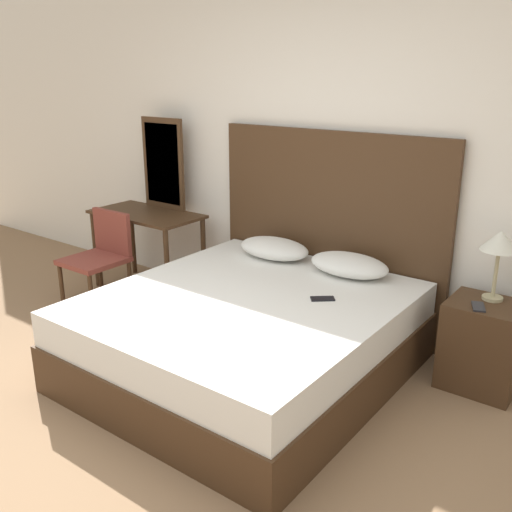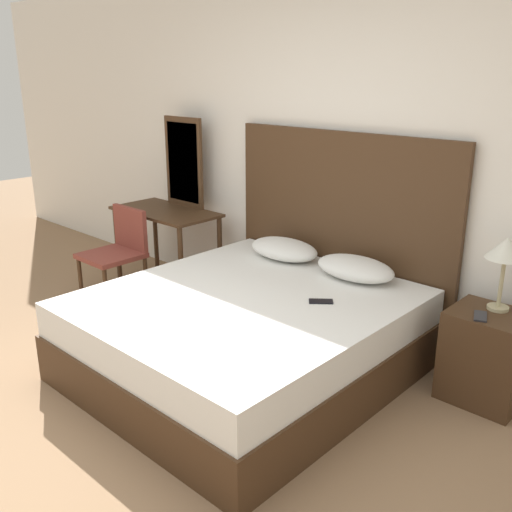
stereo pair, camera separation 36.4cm
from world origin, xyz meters
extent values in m
plane|color=#8C6B4C|center=(0.00, 0.00, 0.00)|extent=(16.00, 16.00, 0.00)
cube|color=white|center=(0.00, 2.33, 1.35)|extent=(10.00, 0.06, 2.70)
cube|color=#422B19|center=(0.01, 1.23, 0.16)|extent=(1.82, 1.99, 0.32)
cube|color=white|center=(0.01, 1.23, 0.43)|extent=(1.78, 1.95, 0.23)
cube|color=#422B19|center=(0.01, 2.25, 0.75)|extent=(1.91, 0.05, 1.51)
ellipsoid|color=white|center=(-0.31, 1.99, 0.61)|extent=(0.58, 0.36, 0.15)
ellipsoid|color=white|center=(0.34, 1.99, 0.61)|extent=(0.58, 0.36, 0.15)
cube|color=black|center=(0.42, 1.49, 0.55)|extent=(0.16, 0.15, 0.01)
cube|color=#422B19|center=(1.30, 1.98, 0.28)|extent=(0.45, 0.40, 0.57)
cylinder|color=tan|center=(1.30, 2.06, 0.58)|extent=(0.13, 0.13, 0.02)
cylinder|color=tan|center=(1.30, 2.06, 0.74)|extent=(0.02, 0.02, 0.30)
cone|color=silver|center=(1.30, 2.06, 0.95)|extent=(0.23, 0.23, 0.13)
cube|color=#232328|center=(1.27, 1.89, 0.57)|extent=(0.12, 0.17, 0.01)
cube|color=#422B19|center=(-1.62, 1.89, 0.71)|extent=(1.01, 0.53, 0.02)
cylinder|color=#422B19|center=(-2.09, 1.66, 0.35)|extent=(0.04, 0.04, 0.70)
cylinder|color=#422B19|center=(-1.16, 1.66, 0.35)|extent=(0.04, 0.04, 0.70)
cylinder|color=#422B19|center=(-2.09, 2.11, 0.35)|extent=(0.04, 0.04, 0.70)
cylinder|color=#422B19|center=(-1.16, 2.11, 0.35)|extent=(0.04, 0.04, 0.70)
cube|color=#422B19|center=(-1.62, 2.13, 1.13)|extent=(0.48, 0.03, 0.81)
cube|color=#B2BCC6|center=(-1.62, 2.12, 1.13)|extent=(0.40, 0.01, 0.71)
cube|color=brown|center=(-1.65, 1.31, 0.43)|extent=(0.45, 0.46, 0.04)
cube|color=brown|center=(-1.65, 1.52, 0.63)|extent=(0.43, 0.04, 0.36)
cylinder|color=#422B19|center=(-1.84, 1.11, 0.20)|extent=(0.04, 0.04, 0.41)
cylinder|color=#422B19|center=(-1.45, 1.11, 0.20)|extent=(0.04, 0.04, 0.41)
cylinder|color=#422B19|center=(-1.84, 1.51, 0.20)|extent=(0.04, 0.04, 0.41)
cylinder|color=#422B19|center=(-1.45, 1.51, 0.20)|extent=(0.04, 0.04, 0.41)
camera|label=1|loc=(2.10, -1.44, 1.93)|focal=40.00mm
camera|label=2|loc=(2.38, -1.21, 1.93)|focal=40.00mm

